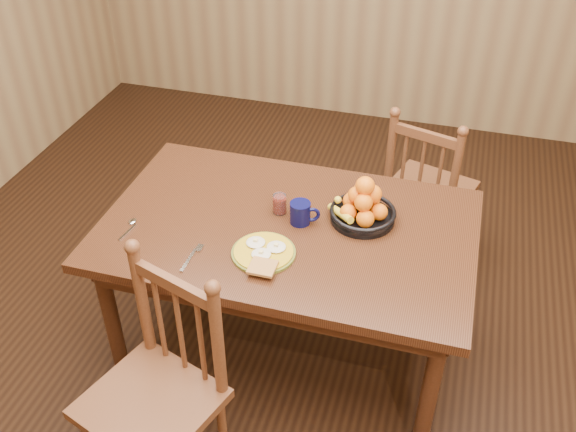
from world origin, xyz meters
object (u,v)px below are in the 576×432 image
(chair_far, at_px, (427,190))
(chair_near, at_px, (158,392))
(dining_table, at_px, (288,241))
(fruit_bowl, at_px, (363,207))
(coffee_mug, at_px, (301,213))
(breakfast_plate, at_px, (264,253))

(chair_far, xyz_separation_m, chair_near, (-0.82, -1.65, 0.02))
(dining_table, height_order, fruit_bowl, fruit_bowl)
(chair_far, xyz_separation_m, fruit_bowl, (-0.24, -0.74, 0.36))
(coffee_mug, bearing_deg, chair_near, -111.88)
(dining_table, bearing_deg, breakfast_plate, -100.56)
(chair_near, relative_size, coffee_mug, 7.48)
(dining_table, relative_size, breakfast_plate, 5.57)
(chair_far, bearing_deg, chair_near, 80.49)
(chair_far, distance_m, chair_near, 1.84)
(fruit_bowl, bearing_deg, chair_near, -122.33)
(chair_near, bearing_deg, coffee_mug, 86.70)
(chair_near, xyz_separation_m, coffee_mug, (0.33, 0.82, 0.32))
(chair_far, bearing_deg, fruit_bowl, 88.80)
(dining_table, relative_size, coffee_mug, 12.01)
(dining_table, height_order, chair_far, chair_far)
(dining_table, bearing_deg, chair_near, -109.69)
(chair_near, bearing_deg, fruit_bowl, 76.25)
(breakfast_plate, bearing_deg, fruit_bowl, 45.77)
(breakfast_plate, distance_m, coffee_mug, 0.27)
(dining_table, height_order, coffee_mug, coffee_mug)
(dining_table, distance_m, chair_far, 1.04)
(dining_table, relative_size, fruit_bowl, 5.52)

